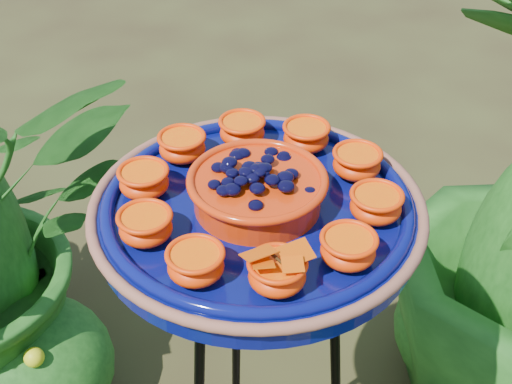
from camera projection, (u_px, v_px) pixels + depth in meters
tripod_stand at (257, 384)px, 1.15m from camera, size 0.37×0.37×0.84m
feeder_dish at (257, 206)px, 0.93m from camera, size 0.52×0.52×0.10m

